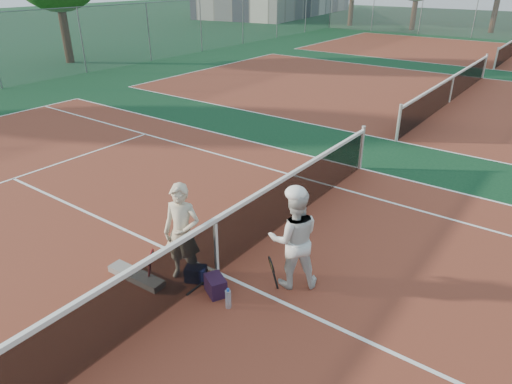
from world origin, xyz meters
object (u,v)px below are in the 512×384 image
at_px(racket_black_held, 271,274).
at_px(sports_bag_purple, 216,285).
at_px(player_b, 294,239).
at_px(sports_bag_navy, 196,274).
at_px(player_a, 182,233).
at_px(net_main, 216,246).
at_px(water_bottle, 228,299).
at_px(racket_spare, 209,279).
at_px(racket_red, 152,266).

distance_m(racket_black_held, sports_bag_purple, 0.87).
bearing_deg(racket_black_held, player_b, -166.18).
height_order(sports_bag_navy, sports_bag_purple, sports_bag_purple).
xyz_separation_m(player_a, sports_bag_purple, (0.68, -0.04, -0.67)).
bearing_deg(net_main, player_b, 23.69).
bearing_deg(sports_bag_navy, water_bottle, -13.76).
bearing_deg(net_main, water_bottle, -38.77).
height_order(net_main, racket_black_held, net_main).
bearing_deg(racket_spare, sports_bag_navy, 120.01).
height_order(player_b, racket_red, player_b).
height_order(racket_spare, water_bottle, water_bottle).
bearing_deg(sports_bag_purple, player_b, 48.82).
bearing_deg(sports_bag_navy, player_a, -174.74).
relative_size(net_main, sports_bag_purple, 30.42).
xyz_separation_m(net_main, water_bottle, (0.70, -0.56, -0.36)).
height_order(net_main, racket_red, net_main).
xyz_separation_m(player_b, sports_bag_navy, (-1.27, -0.85, -0.68)).
bearing_deg(racket_red, player_b, 1.62).
xyz_separation_m(player_b, racket_spare, (-1.08, -0.76, -0.76)).
distance_m(racket_red, sports_bag_navy, 0.69).
xyz_separation_m(player_a, water_bottle, (1.05, -0.18, -0.66)).
xyz_separation_m(player_a, racket_spare, (0.40, 0.11, -0.77)).
relative_size(racket_spare, water_bottle, 2.00).
bearing_deg(racket_spare, water_bottle, -109.70).
distance_m(player_a, player_b, 1.72).
xyz_separation_m(sports_bag_navy, water_bottle, (0.83, -0.20, 0.02)).
relative_size(racket_black_held, racket_spare, 0.99).
xyz_separation_m(racket_black_held, sports_bag_navy, (-1.10, -0.51, -0.17)).
height_order(racket_black_held, sports_bag_purple, racket_black_held).
bearing_deg(racket_black_held, racket_red, -19.30).
distance_m(player_a, sports_bag_purple, 0.96).
bearing_deg(sports_bag_purple, player_a, 176.29).
bearing_deg(player_b, player_a, -9.09).
height_order(net_main, player_a, player_a).
bearing_deg(net_main, player_a, -132.99).
height_order(player_b, racket_spare, player_b).
bearing_deg(racket_red, net_main, 16.19).
xyz_separation_m(racket_black_held, sports_bag_purple, (-0.63, -0.58, -0.15)).
height_order(player_b, sports_bag_purple, player_b).
bearing_deg(sports_bag_navy, racket_black_held, 25.01).
relative_size(net_main, player_b, 6.77).
distance_m(player_a, racket_red, 0.72).
height_order(net_main, sports_bag_purple, net_main).
bearing_deg(player_a, sports_bag_purple, -24.41).
height_order(racket_red, racket_spare, racket_red).
xyz_separation_m(racket_red, sports_bag_purple, (0.98, 0.36, -0.15)).
relative_size(racket_red, water_bottle, 1.98).
bearing_deg(racket_spare, net_main, 16.44).
xyz_separation_m(racket_black_held, water_bottle, (-0.27, -0.72, -0.15)).
bearing_deg(net_main, racket_spare, -78.37).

